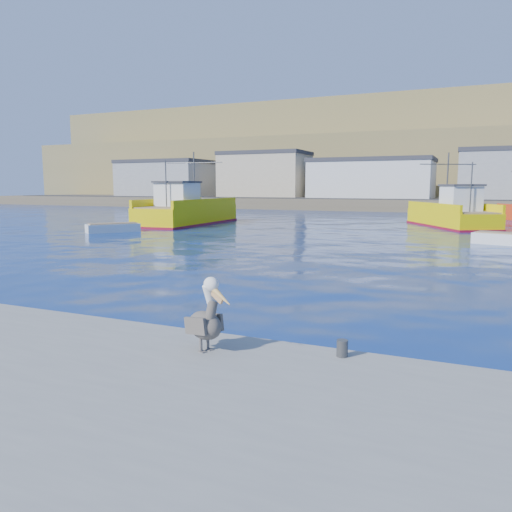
% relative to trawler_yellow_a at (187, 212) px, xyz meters
% --- Properties ---
extents(ground, '(260.00, 260.00, 0.00)m').
position_rel_trawler_yellow_a_xyz_m(ground, '(19.35, -27.74, -1.12)').
color(ground, navy).
rests_on(ground, ground).
extents(dock_bollards, '(36.20, 0.20, 0.30)m').
position_rel_trawler_yellow_a_xyz_m(dock_bollards, '(19.95, -31.14, -0.47)').
color(dock_bollards, '#4C4C4C').
rests_on(dock_bollards, dock).
extents(far_shore, '(200.00, 81.00, 24.00)m').
position_rel_trawler_yellow_a_xyz_m(far_shore, '(19.35, 81.46, 7.86)').
color(far_shore, brown).
rests_on(far_shore, ground).
extents(trawler_yellow_a, '(5.86, 12.99, 6.71)m').
position_rel_trawler_yellow_a_xyz_m(trawler_yellow_a, '(0.00, 0.00, 0.00)').
color(trawler_yellow_a, yellow).
rests_on(trawler_yellow_a, ground).
extents(trawler_yellow_b, '(8.26, 11.08, 6.43)m').
position_rel_trawler_yellow_a_xyz_m(trawler_yellow_b, '(22.57, 6.26, -0.12)').
color(trawler_yellow_b, yellow).
rests_on(trawler_yellow_b, ground).
extents(skiff_left, '(3.42, 3.92, 0.84)m').
position_rel_trawler_yellow_a_xyz_m(skiff_left, '(-0.84, -9.26, -0.85)').
color(skiff_left, silver).
rests_on(skiff_left, ground).
extents(skiff_mid, '(4.31, 2.47, 0.89)m').
position_rel_trawler_yellow_a_xyz_m(skiff_mid, '(26.33, -6.36, -0.84)').
color(skiff_mid, silver).
rests_on(skiff_mid, ground).
extents(pelican, '(1.11, 0.69, 1.39)m').
position_rel_trawler_yellow_a_xyz_m(pelican, '(20.02, -31.85, -0.03)').
color(pelican, '#595451').
rests_on(pelican, dock).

